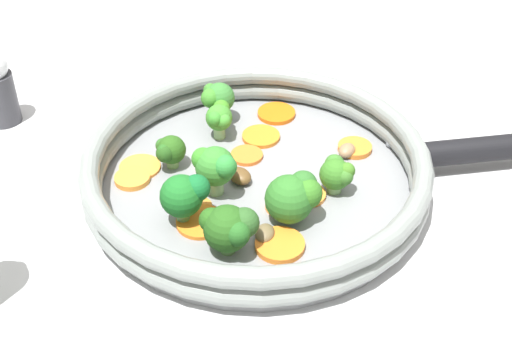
{
  "coord_description": "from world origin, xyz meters",
  "views": [
    {
      "loc": [
        0.12,
        0.55,
        0.46
      ],
      "look_at": [
        0.0,
        0.0,
        0.03
      ],
      "focal_mm": 50.0,
      "sensor_mm": 36.0,
      "label": 1
    }
  ],
  "objects_px": {
    "carrot_slice_1": "(308,195)",
    "mushroom_piece_1": "(347,150)",
    "broccoli_floret_0": "(217,98)",
    "mushroom_piece_0": "(265,233)",
    "carrot_slice_2": "(355,148)",
    "carrot_slice_7": "(132,178)",
    "skillet": "(256,186)",
    "broccoli_floret_7": "(294,196)",
    "carrot_slice_9": "(283,205)",
    "carrot_slice_3": "(276,113)",
    "broccoli_floret_2": "(169,151)",
    "carrot_slice_4": "(244,156)",
    "carrot_slice_5": "(210,164)",
    "carrot_slice_6": "(283,244)",
    "carrot_slice_11": "(261,136)",
    "broccoli_floret_4": "(186,195)",
    "broccoli_floret_1": "(219,117)",
    "broccoli_floret_6": "(337,173)",
    "carrot_slice_0": "(197,207)",
    "carrot_slice_8": "(140,167)",
    "broccoli_floret_5": "(216,166)",
    "broccoli_floret_3": "(230,228)",
    "mushroom_piece_2": "(240,176)"
  },
  "relations": [
    {
      "from": "carrot_slice_11",
      "to": "broccoli_floret_0",
      "type": "relative_size",
      "value": 0.87
    },
    {
      "from": "broccoli_floret_0",
      "to": "broccoli_floret_3",
      "type": "bearing_deg",
      "value": 82.67
    },
    {
      "from": "carrot_slice_3",
      "to": "carrot_slice_9",
      "type": "distance_m",
      "value": 0.16
    },
    {
      "from": "carrot_slice_0",
      "to": "broccoli_floret_3",
      "type": "relative_size",
      "value": 0.57
    },
    {
      "from": "carrot_slice_2",
      "to": "carrot_slice_7",
      "type": "height_order",
      "value": "same"
    },
    {
      "from": "carrot_slice_7",
      "to": "broccoli_floret_3",
      "type": "bearing_deg",
      "value": 122.1
    },
    {
      "from": "broccoli_floret_5",
      "to": "mushroom_piece_1",
      "type": "bearing_deg",
      "value": -167.67
    },
    {
      "from": "carrot_slice_0",
      "to": "carrot_slice_5",
      "type": "xyz_separation_m",
      "value": [
        -0.02,
        -0.06,
        0.0
      ]
    },
    {
      "from": "carrot_slice_0",
      "to": "broccoli_floret_6",
      "type": "xyz_separation_m",
      "value": [
        -0.14,
        0.0,
        0.02
      ]
    },
    {
      "from": "carrot_slice_2",
      "to": "carrot_slice_7",
      "type": "xyz_separation_m",
      "value": [
        0.24,
        0.0,
        0.0
      ]
    },
    {
      "from": "skillet",
      "to": "mushroom_piece_1",
      "type": "relative_size",
      "value": 14.73
    },
    {
      "from": "broccoli_floret_4",
      "to": "broccoli_floret_2",
      "type": "bearing_deg",
      "value": -86.74
    },
    {
      "from": "carrot_slice_3",
      "to": "carrot_slice_4",
      "type": "bearing_deg",
      "value": 53.35
    },
    {
      "from": "carrot_slice_11",
      "to": "broccoli_floret_2",
      "type": "relative_size",
      "value": 1.16
    },
    {
      "from": "broccoli_floret_4",
      "to": "broccoli_floret_0",
      "type": "bearing_deg",
      "value": -109.99
    },
    {
      "from": "carrot_slice_4",
      "to": "carrot_slice_5",
      "type": "height_order",
      "value": "same"
    },
    {
      "from": "broccoli_floret_0",
      "to": "broccoli_floret_5",
      "type": "distance_m",
      "value": 0.13
    },
    {
      "from": "broccoli_floret_2",
      "to": "broccoli_floret_5",
      "type": "distance_m",
      "value": 0.07
    },
    {
      "from": "broccoli_floret_7",
      "to": "broccoli_floret_0",
      "type": "bearing_deg",
      "value": -77.57
    },
    {
      "from": "carrot_slice_11",
      "to": "broccoli_floret_7",
      "type": "xyz_separation_m",
      "value": [
        0.0,
        0.14,
        0.03
      ]
    },
    {
      "from": "carrot_slice_8",
      "to": "broccoli_floret_4",
      "type": "xyz_separation_m",
      "value": [
        -0.04,
        0.09,
        0.03
      ]
    },
    {
      "from": "carrot_slice_1",
      "to": "mushroom_piece_1",
      "type": "bearing_deg",
      "value": -136.24
    },
    {
      "from": "carrot_slice_11",
      "to": "carrot_slice_7",
      "type": "bearing_deg",
      "value": 17.18
    },
    {
      "from": "carrot_slice_11",
      "to": "mushroom_piece_2",
      "type": "xyz_separation_m",
      "value": [
        0.04,
        0.07,
        0.0
      ]
    },
    {
      "from": "carrot_slice_8",
      "to": "broccoli_floret_5",
      "type": "bearing_deg",
      "value": 140.78
    },
    {
      "from": "carrot_slice_6",
      "to": "broccoli_floret_7",
      "type": "xyz_separation_m",
      "value": [
        -0.02,
        -0.03,
        0.03
      ]
    },
    {
      "from": "carrot_slice_4",
      "to": "carrot_slice_8",
      "type": "bearing_deg",
      "value": -2.56
    },
    {
      "from": "carrot_slice_4",
      "to": "broccoli_floret_4",
      "type": "relative_size",
      "value": 0.67
    },
    {
      "from": "carrot_slice_1",
      "to": "carrot_slice_11",
      "type": "bearing_deg",
      "value": -78.53
    },
    {
      "from": "carrot_slice_3",
      "to": "broccoli_floret_7",
      "type": "bearing_deg",
      "value": 80.92
    },
    {
      "from": "broccoli_floret_6",
      "to": "mushroom_piece_1",
      "type": "relative_size",
      "value": 1.73
    },
    {
      "from": "carrot_slice_1",
      "to": "skillet",
      "type": "bearing_deg",
      "value": -36.76
    },
    {
      "from": "carrot_slice_2",
      "to": "carrot_slice_6",
      "type": "xyz_separation_m",
      "value": [
        0.11,
        0.13,
        0.0
      ]
    },
    {
      "from": "skillet",
      "to": "mushroom_piece_1",
      "type": "xyz_separation_m",
      "value": [
        -0.1,
        -0.02,
        0.01
      ]
    },
    {
      "from": "broccoli_floret_7",
      "to": "carrot_slice_9",
      "type": "bearing_deg",
      "value": -74.27
    },
    {
      "from": "carrot_slice_0",
      "to": "broccoli_floret_2",
      "type": "relative_size",
      "value": 0.83
    },
    {
      "from": "skillet",
      "to": "broccoli_floret_1",
      "type": "height_order",
      "value": "broccoli_floret_1"
    },
    {
      "from": "broccoli_floret_1",
      "to": "broccoli_floret_2",
      "type": "height_order",
      "value": "broccoli_floret_1"
    },
    {
      "from": "carrot_slice_3",
      "to": "broccoli_floret_5",
      "type": "bearing_deg",
      "value": 53.51
    },
    {
      "from": "carrot_slice_7",
      "to": "carrot_slice_11",
      "type": "relative_size",
      "value": 0.87
    },
    {
      "from": "broccoli_floret_0",
      "to": "mushroom_piece_0",
      "type": "bearing_deg",
      "value": 92.05
    },
    {
      "from": "carrot_slice_3",
      "to": "broccoli_floret_7",
      "type": "height_order",
      "value": "broccoli_floret_7"
    },
    {
      "from": "carrot_slice_9",
      "to": "carrot_slice_11",
      "type": "xyz_separation_m",
      "value": [
        -0.01,
        -0.12,
        -0.0
      ]
    },
    {
      "from": "carrot_slice_2",
      "to": "broccoli_floret_2",
      "type": "height_order",
      "value": "broccoli_floret_2"
    },
    {
      "from": "skillet",
      "to": "carrot_slice_6",
      "type": "distance_m",
      "value": 0.1
    },
    {
      "from": "carrot_slice_4",
      "to": "carrot_slice_8",
      "type": "height_order",
      "value": "same"
    },
    {
      "from": "carrot_slice_6",
      "to": "broccoli_floret_1",
      "type": "xyz_separation_m",
      "value": [
        0.02,
        -0.18,
        0.02
      ]
    },
    {
      "from": "broccoli_floret_7",
      "to": "carrot_slice_0",
      "type": "bearing_deg",
      "value": -22.66
    },
    {
      "from": "carrot_slice_0",
      "to": "carrot_slice_8",
      "type": "bearing_deg",
      "value": -57.91
    },
    {
      "from": "carrot_slice_7",
      "to": "broccoli_floret_0",
      "type": "xyz_separation_m",
      "value": [
        -0.1,
        -0.09,
        0.03
      ]
    }
  ]
}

